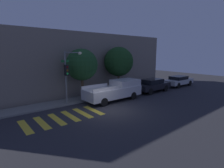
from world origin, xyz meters
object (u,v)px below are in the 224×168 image
sedan_middle (179,81)px  tree_near_corner (82,65)px  sedan_near_corner (153,85)px  tree_midblock (119,62)px  traffic_light_pole (70,68)px  pickup_truck (115,90)px

sedan_middle → tree_near_corner: (-13.60, 2.13, 2.60)m
sedan_near_corner → tree_midblock: size_ratio=0.89×
traffic_light_pole → tree_midblock: tree_midblock is taller
pickup_truck → sedan_near_corner: pickup_truck is taller
tree_near_corner → sedan_middle: bearing=-8.9°
sedan_middle → tree_midblock: tree_midblock is taller
pickup_truck → traffic_light_pole: bearing=162.4°
sedan_middle → sedan_near_corner: bearing=-180.0°
traffic_light_pole → sedan_near_corner: traffic_light_pole is taller
pickup_truck → tree_near_corner: (-2.35, 2.13, 2.39)m
traffic_light_pole → sedan_near_corner: bearing=-7.5°
traffic_light_pole → sedan_near_corner: (9.65, -1.27, -2.39)m
traffic_light_pole → sedan_middle: 15.50m
tree_midblock → tree_near_corner: bearing=180.0°
pickup_truck → sedan_near_corner: (5.66, 0.00, -0.16)m
sedan_middle → tree_midblock: 9.65m
sedan_near_corner → tree_near_corner: tree_near_corner is taller
sedan_middle → tree_midblock: bearing=166.7°
traffic_light_pole → tree_midblock: 6.32m
sedan_near_corner → tree_near_corner: 8.67m
traffic_light_pole → tree_midblock: (6.25, 0.86, 0.31)m
sedan_near_corner → traffic_light_pole: bearing=172.5°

